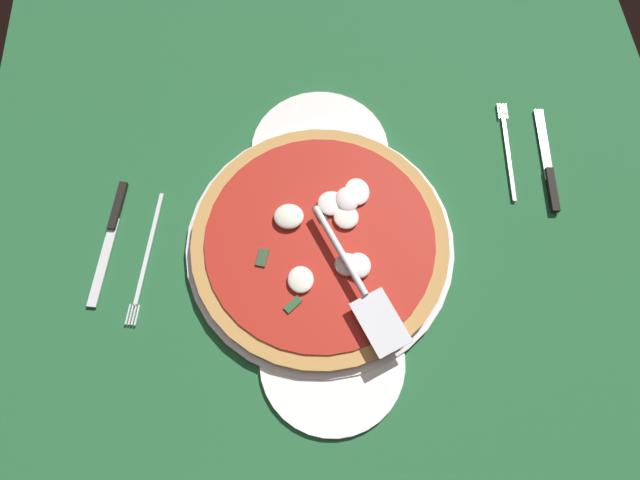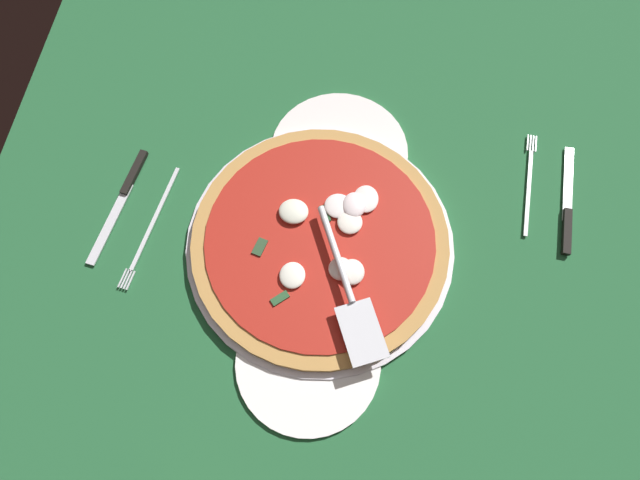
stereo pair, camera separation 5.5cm
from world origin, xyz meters
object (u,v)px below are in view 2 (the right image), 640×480
(pizza, at_px, (321,240))
(place_setting_near, at_px, (548,198))
(place_setting_far, at_px, (137,211))
(dinner_plate_right, at_px, (339,151))
(dinner_plate_left, at_px, (308,362))
(pizza_server, at_px, (347,289))

(pizza, distance_m, place_setting_near, 0.37)
(pizza, distance_m, place_setting_far, 0.29)
(place_setting_near, xyz_separation_m, place_setting_far, (-0.10, 0.64, 0.00))
(dinner_plate_right, height_order, place_setting_far, place_setting_far)
(place_setting_near, bearing_deg, place_setting_far, 103.83)
(dinner_plate_left, relative_size, place_setting_near, 0.98)
(dinner_plate_right, xyz_separation_m, pizza_server, (-0.24, -0.04, 0.04))
(place_setting_near, height_order, place_setting_far, same)
(dinner_plate_left, xyz_separation_m, pizza_server, (0.10, -0.04, 0.04))
(dinner_plate_left, distance_m, dinner_plate_right, 0.34)
(pizza, relative_size, pizza_server, 1.69)
(pizza, height_order, pizza_server, pizza_server)
(dinner_plate_left, xyz_separation_m, place_setting_far, (0.20, 0.30, -0.00))
(pizza, xyz_separation_m, pizza_server, (-0.08, -0.05, 0.02))
(dinner_plate_left, xyz_separation_m, place_setting_near, (0.30, -0.34, -0.00))
(dinner_plate_right, height_order, place_setting_near, place_setting_near)
(dinner_plate_right, distance_m, pizza_server, 0.25)
(dinner_plate_right, xyz_separation_m, pizza, (-0.16, 0.01, 0.02))
(dinner_plate_right, xyz_separation_m, place_setting_far, (-0.14, 0.30, -0.00))
(dinner_plate_left, relative_size, pizza, 0.53)
(pizza, bearing_deg, dinner_plate_right, -3.53)
(dinner_plate_left, distance_m, place_setting_far, 0.35)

